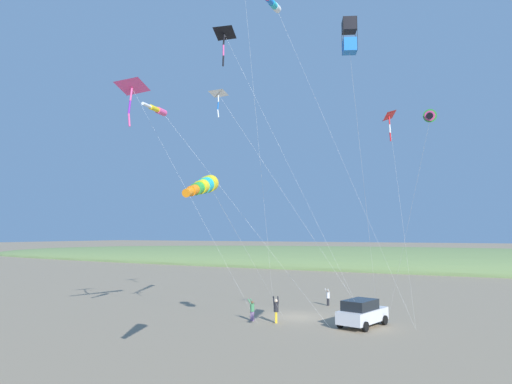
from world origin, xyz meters
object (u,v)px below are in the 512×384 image
kite_delta_magenta_far_left (224,34)px  kite_delta_white_trailing (389,117)px  person_adult_flyer (276,309)px  kite_windsock_long_streamer_left (430,116)px  person_child_green_jacket (328,296)px  kite_windsock_yellow_midlevel (158,110)px  kite_delta_long_streamer_right (132,88)px  kite_windsock_green_low_center (272,4)px  parked_car (362,313)px  person_child_grey_jacket (252,309)px  kite_box_small_distant (350,36)px  kite_delta_checkered_midright (219,95)px  cooler_box (383,318)px  kite_windsock_striped_overhead (203,186)px

kite_delta_magenta_far_left → kite_delta_white_trailing: bearing=-99.4°
person_adult_flyer → kite_windsock_long_streamer_left: (-8.11, -11.52, 10.85)m
person_child_green_jacket → kite_windsock_yellow_midlevel: kite_windsock_yellow_midlevel is taller
kite_delta_long_streamer_right → kite_windsock_yellow_midlevel: bearing=-104.1°
kite_delta_magenta_far_left → kite_windsock_long_streamer_left: bearing=-114.6°
kite_windsock_green_low_center → kite_windsock_long_streamer_left: bearing=-102.6°
parked_car → person_child_grey_jacket: size_ratio=2.90×
kite_windsock_long_streamer_left → kite_delta_magenta_far_left: kite_delta_magenta_far_left is taller
kite_delta_white_trailing → parked_car: bearing=32.5°
parked_car → kite_windsock_yellow_midlevel: 19.36m
person_adult_flyer → kite_windsock_green_low_center: (-6.12, -2.56, 19.41)m
kite_box_small_distant → kite_delta_long_streamer_right: bearing=79.6°
kite_windsock_yellow_midlevel → person_adult_flyer: bearing=-32.1°
person_child_green_jacket → kite_delta_checkered_midright: kite_delta_checkered_midright is taller
cooler_box → person_child_grey_jacket: person_child_grey_jacket is taller
kite_delta_checkered_midright → kite_delta_white_trailing: bearing=-75.5°
kite_delta_long_streamer_right → kite_delta_white_trailing: size_ratio=1.24×
kite_windsock_yellow_midlevel → kite_delta_checkered_midright: size_ratio=0.93×
parked_car → kite_windsock_green_low_center: 21.15m
kite_delta_checkered_midright → kite_delta_white_trailing: kite_delta_checkered_midright is taller
person_child_grey_jacket → kite_box_small_distant: size_ratio=0.10×
parked_car → kite_delta_checkered_midright: bearing=135.1°
kite_windsock_green_low_center → kite_windsock_yellow_midlevel: bearing=102.1°
kite_delta_checkered_midright → kite_windsock_green_low_center: (-0.32, -3.96, 5.08)m
cooler_box → person_child_grey_jacket: 9.64m
cooler_box → person_adult_flyer: bearing=121.1°
kite_windsock_striped_overhead → kite_delta_magenta_far_left: 19.67m
kite_box_small_distant → kite_delta_checkered_midright: kite_box_small_distant is taller
cooler_box → kite_windsock_yellow_midlevel: 21.70m
person_child_green_jacket → kite_delta_checkered_midright: bearing=171.0°
person_adult_flyer → kite_delta_checkered_midright: bearing=166.4°
kite_delta_checkered_midright → kite_windsock_green_low_center: 6.45m
cooler_box → person_child_green_jacket: 7.72m
kite_box_small_distant → cooler_box: bearing=6.1°
kite_delta_long_streamer_right → kite_windsock_striped_overhead: 14.82m
cooler_box → kite_windsock_long_streamer_left: size_ratio=0.04×
kite_windsock_yellow_midlevel → kite_windsock_long_streamer_left: size_ratio=1.00×
parked_car → person_adult_flyer: size_ratio=2.50×
person_child_green_jacket → kite_delta_white_trailing: (-12.32, -7.81, 12.48)m
kite_windsock_yellow_midlevel → kite_windsock_green_low_center: bearing=-77.9°
person_child_grey_jacket → kite_delta_white_trailing: kite_delta_white_trailing is taller
kite_delta_checkered_midright → kite_windsock_green_low_center: bearing=-94.7°
kite_delta_white_trailing → kite_windsock_green_low_center: bearing=115.4°
parked_car → kite_box_small_distant: kite_box_small_distant is taller
person_child_grey_jacket → person_child_green_jacket: bearing=-17.1°
kite_windsock_long_streamer_left → person_child_green_jacket: bearing=31.4°
kite_delta_long_streamer_right → kite_box_small_distant: 16.27m
person_child_green_jacket → kite_windsock_yellow_midlevel: (-16.86, 5.80, 13.44)m
cooler_box → kite_box_small_distant: size_ratio=0.04×
kite_delta_magenta_far_left → kite_windsock_green_low_center: kite_delta_magenta_far_left is taller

